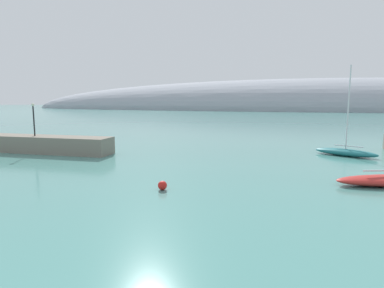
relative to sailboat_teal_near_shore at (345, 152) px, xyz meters
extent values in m
cube|color=gray|center=(-37.20, -7.37, 0.50)|extent=(22.69, 3.75, 1.99)
ellipsoid|color=#999EA8|center=(11.09, 168.80, -0.49)|extent=(386.93, 77.08, 36.96)
ellipsoid|color=#1E6B70|center=(0.00, 0.00, -0.10)|extent=(6.85, 4.69, 0.79)
cylinder|color=silver|center=(0.00, 0.00, 4.94)|extent=(0.14, 0.14, 9.28)
cube|color=silver|center=(0.27, -0.14, 0.64)|extent=(2.76, 1.49, 0.10)
sphere|color=red|center=(-14.87, -18.74, -0.17)|extent=(0.65, 0.65, 0.65)
cylinder|color=black|center=(-35.45, -7.54, 3.27)|extent=(0.16, 0.16, 3.55)
sphere|color=#EAEACC|center=(-35.45, -7.54, 5.22)|extent=(0.36, 0.36, 0.36)
camera|label=1|loc=(-6.75, -39.69, 5.87)|focal=30.53mm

